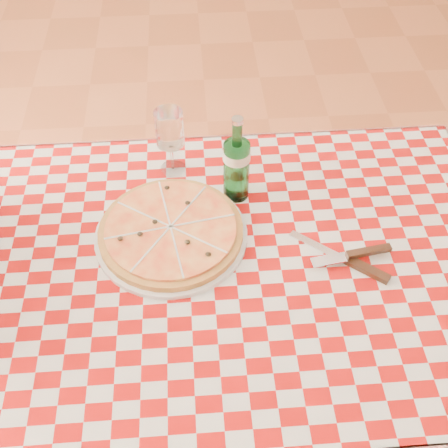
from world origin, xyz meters
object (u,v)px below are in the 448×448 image
object	(u,v)px
pizza_plate	(171,231)
water_bottle	(237,159)
wine_glass	(171,142)
dining_table	(234,285)

from	to	relation	value
pizza_plate	water_bottle	world-z (taller)	water_bottle
water_bottle	wine_glass	distance (m)	0.19
dining_table	water_bottle	xyz separation A→B (m)	(0.02, 0.21, 0.22)
dining_table	water_bottle	world-z (taller)	water_bottle
wine_glass	pizza_plate	bearing A→B (deg)	-91.59
pizza_plate	water_bottle	size ratio (longest dim) A/B	1.51
wine_glass	water_bottle	bearing A→B (deg)	-34.12
dining_table	wine_glass	bearing A→B (deg)	113.16
dining_table	water_bottle	distance (m)	0.31
dining_table	wine_glass	world-z (taller)	wine_glass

